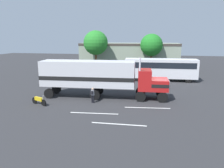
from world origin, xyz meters
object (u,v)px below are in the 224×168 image
Objects in this scene: person_bystander at (93,95)px; tree_center at (151,45)px; motorcycle at (39,100)px; parked_bus at (161,68)px; semi_truck at (98,76)px; tree_left at (96,43)px.

person_bystander is 24.97m from tree_center.
parked_bus is at bearing 51.55° from motorcycle.
semi_truck is 13.51m from parked_bus.
semi_truck reaches higher than person_bystander.
tree_center is at bearing 76.29° from semi_truck.
semi_truck is at bearing -121.72° from parked_bus.
person_bystander is 0.82× the size of motorcycle.
parked_bus is at bearing 58.28° from semi_truck.
person_bystander is 15.45m from parked_bus.
tree_center is at bearing 67.89° from motorcycle.
tree_center is (10.93, 2.21, -0.44)m from tree_left.
semi_truck is 20.64m from tree_left.
tree_center reaches higher than motorcycle.
tree_center is (-1.77, 10.34, 3.06)m from parked_bus.
tree_center is (5.33, 21.83, 2.60)m from semi_truck.
tree_center is at bearing 11.40° from tree_left.
motorcycle is (-12.24, -15.42, -1.58)m from parked_bus.
tree_left is 1.09× the size of tree_center.
tree_left is at bearing 147.37° from parked_bus.
motorcycle is at bearing -161.47° from person_bystander.
parked_bus is at bearing -32.63° from tree_left.
person_bystander is 0.15× the size of parked_bus.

